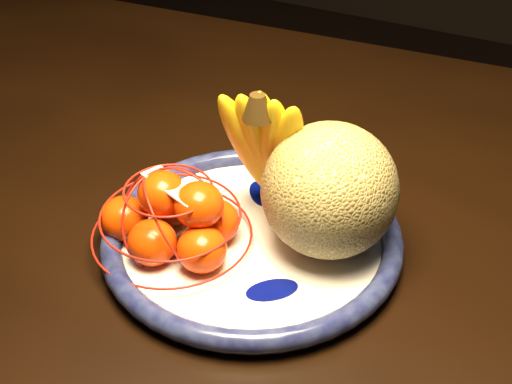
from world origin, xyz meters
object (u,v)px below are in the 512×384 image
at_px(banana_bunch, 267,143).
at_px(cantaloupe, 330,190).
at_px(dining_table, 171,210).
at_px(mandarin_bag, 174,219).
at_px(fruit_bowl, 252,238).

bearing_deg(banana_bunch, cantaloupe, -23.69).
relative_size(dining_table, banana_bunch, 8.54).
bearing_deg(mandarin_bag, cantaloupe, 26.46).
bearing_deg(banana_bunch, dining_table, 155.42).
height_order(fruit_bowl, cantaloupe, cantaloupe).
height_order(dining_table, fruit_bowl, fruit_bowl).
distance_m(cantaloupe, banana_bunch, 0.09).
height_order(dining_table, banana_bunch, banana_bunch).
xyz_separation_m(fruit_bowl, banana_bunch, (-0.01, 0.05, 0.09)).
relative_size(fruit_bowl, mandarin_bag, 1.60).
distance_m(dining_table, cantaloupe, 0.31).
distance_m(dining_table, mandarin_bag, 0.22).
bearing_deg(mandarin_bag, banana_bunch, 56.85).
height_order(cantaloupe, mandarin_bag, cantaloupe).
relative_size(dining_table, mandarin_bag, 7.52).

